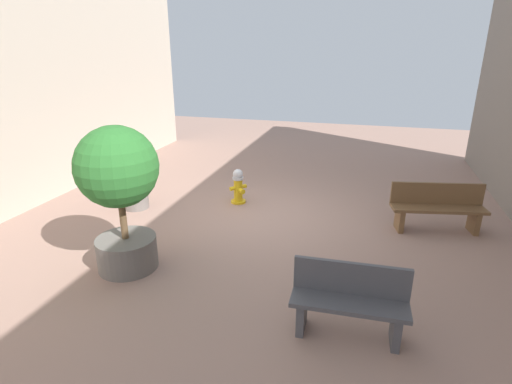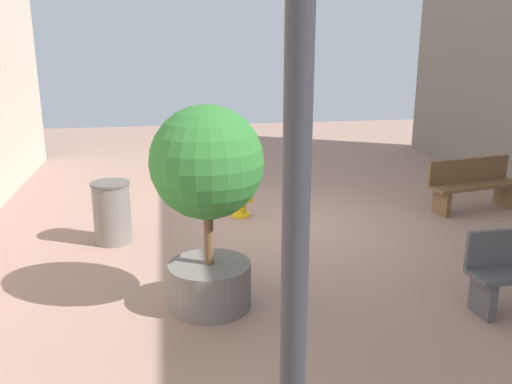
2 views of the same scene
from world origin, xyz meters
TOP-DOWN VIEW (x-y plane):
  - ground_plane at (0.00, 0.00)m, footprint 23.40×23.40m
  - fire_hydrant at (0.75, -0.68)m, footprint 0.39×0.39m
  - bench_near at (-3.51, -0.35)m, footprint 1.84×0.78m
  - planter_tree at (1.59, 2.63)m, footprint 1.28×1.28m
  - street_lamp at (1.43, 6.03)m, footprint 0.36×0.36m
  - trash_bin at (2.90, 0.26)m, footprint 0.59×0.59m

SIDE VIEW (x-z plane):
  - ground_plane at x=0.00m, z-range 0.00..0.00m
  - fire_hydrant at x=0.75m, z-range 0.00..0.81m
  - trash_bin at x=2.90m, z-range 0.00..0.97m
  - bench_near at x=-3.51m, z-range 0.03..0.98m
  - planter_tree at x=1.59m, z-range 0.26..2.65m
  - street_lamp at x=1.43m, z-range 0.51..5.14m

